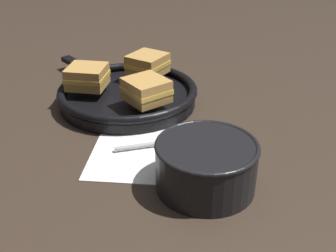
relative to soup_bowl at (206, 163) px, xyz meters
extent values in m
plane|color=#382B21|center=(-0.08, 0.09, -0.04)|extent=(4.00, 4.00, 0.00)
cube|color=white|center=(-0.09, 0.09, -0.04)|extent=(0.25, 0.22, 0.00)
cylinder|color=black|center=(0.00, 0.00, -0.01)|extent=(0.16, 0.16, 0.08)
cylinder|color=#C14C19|center=(0.00, 0.00, 0.02)|extent=(0.14, 0.14, 0.01)
torus|color=black|center=(0.00, 0.00, 0.03)|extent=(0.16, 0.16, 0.01)
cube|color=#B7B7BC|center=(-0.12, 0.10, -0.04)|extent=(0.10, 0.05, 0.01)
ellipsoid|color=#B7B7BC|center=(-0.05, 0.13, -0.04)|extent=(0.06, 0.05, 0.01)
cylinder|color=black|center=(-0.20, 0.28, -0.03)|extent=(0.30, 0.30, 0.02)
torus|color=black|center=(-0.20, 0.28, -0.01)|extent=(0.31, 0.31, 0.02)
cube|color=black|center=(-0.36, 0.42, -0.01)|extent=(0.12, 0.11, 0.01)
cube|color=#C18E47|center=(-0.17, 0.36, 0.01)|extent=(0.10, 0.10, 0.02)
cube|color=gold|center=(-0.17, 0.36, 0.02)|extent=(0.10, 0.11, 0.01)
cube|color=#C18E47|center=(-0.17, 0.36, 0.03)|extent=(0.10, 0.10, 0.02)
cube|color=#C18E47|center=(-0.28, 0.27, 0.01)|extent=(0.08, 0.08, 0.02)
cube|color=gold|center=(-0.28, 0.27, 0.02)|extent=(0.08, 0.08, 0.01)
cube|color=#C18E47|center=(-0.28, 0.27, 0.03)|extent=(0.08, 0.08, 0.02)
cube|color=#C18E47|center=(-0.14, 0.22, 0.01)|extent=(0.11, 0.11, 0.02)
cube|color=gold|center=(-0.14, 0.22, 0.02)|extent=(0.11, 0.11, 0.01)
cube|color=#C18E47|center=(-0.14, 0.22, 0.03)|extent=(0.11, 0.11, 0.02)
camera|label=1|loc=(0.03, -0.55, 0.36)|focal=45.00mm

